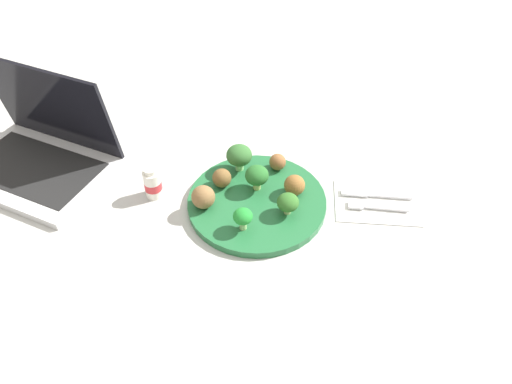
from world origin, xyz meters
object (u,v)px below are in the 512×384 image
at_px(fork, 374,206).
at_px(yogurt_bottle, 152,184).
at_px(meatball_front_right, 294,185).
at_px(meatball_far_rim, 202,197).
at_px(meatball_center, 221,178).
at_px(napkin, 376,202).
at_px(laptop, 38,152).
at_px(plate, 256,202).
at_px(meatball_front_left, 277,162).
at_px(broccoli_floret_mid_right, 238,156).
at_px(broccoli_floret_back_left, 287,203).
at_px(knife, 372,194).
at_px(broccoli_floret_mid_left, 254,176).
at_px(broccoli_floret_far_rim, 242,217).

distance_m(fork, yogurt_bottle, 0.45).
bearing_deg(meatball_front_right, meatball_far_rim, 11.48).
bearing_deg(meatball_center, fork, 170.18).
bearing_deg(napkin, laptop, -9.13).
distance_m(plate, meatball_front_left, 0.11).
xyz_separation_m(broccoli_floret_mid_right, napkin, (-0.28, 0.09, -0.05)).
height_order(broccoli_floret_back_left, knife, broccoli_floret_back_left).
height_order(plate, broccoli_floret_mid_left, broccoli_floret_mid_left).
bearing_deg(fork, meatball_front_left, -29.07).
bearing_deg(laptop, meatball_front_left, 177.19).
relative_size(meatball_center, meatball_front_left, 1.10).
bearing_deg(plate, knife, -174.23).
distance_m(plate, broccoli_floret_far_rim, 0.09).
distance_m(broccoli_floret_mid_left, fork, 0.25).
xyz_separation_m(broccoli_floret_mid_right, yogurt_bottle, (0.17, 0.06, -0.02)).
relative_size(napkin, laptop, 0.44).
bearing_deg(broccoli_floret_mid_right, meatball_front_right, 146.60).
xyz_separation_m(meatball_center, napkin, (-0.32, 0.04, -0.03)).
relative_size(meatball_center, laptop, 0.10).
distance_m(yogurt_bottle, laptop, 0.28).
xyz_separation_m(meatball_far_rim, meatball_front_left, (-0.15, -0.11, -0.01)).
xyz_separation_m(broccoli_floret_mid_left, knife, (-0.24, 0.01, -0.04)).
xyz_separation_m(broccoli_floret_mid_left, laptop, (0.47, -0.09, -0.01)).
xyz_separation_m(broccoli_floret_back_left, napkin, (-0.19, -0.04, -0.04)).
height_order(broccoli_floret_mid_right, broccoli_floret_mid_left, broccoli_floret_mid_right).
relative_size(plate, knife, 1.92).
relative_size(meatball_front_right, laptop, 0.11).
bearing_deg(yogurt_bottle, broccoli_floret_far_rim, 150.07).
xyz_separation_m(yogurt_bottle, laptop, (0.26, -0.09, 0.01)).
height_order(broccoli_floret_far_rim, meatball_front_right, broccoli_floret_far_rim).
height_order(meatball_far_rim, meatball_front_right, meatball_far_rim).
bearing_deg(meatball_front_left, laptop, -2.81).
bearing_deg(broccoli_floret_mid_right, meatball_center, 56.02).
bearing_deg(knife, meatball_front_left, -19.99).
height_order(plate, meatball_far_rim, meatball_far_rim).
relative_size(meatball_center, knife, 0.27).
relative_size(meatball_far_rim, yogurt_bottle, 0.66).
bearing_deg(broccoli_floret_back_left, meatball_center, -31.04).
bearing_deg(broccoli_floret_mid_right, fork, 159.09).
distance_m(meatball_far_rim, napkin, 0.35).
xyz_separation_m(meatball_front_right, napkin, (-0.17, 0.01, -0.03)).
bearing_deg(knife, broccoli_floret_mid_right, -13.95).
xyz_separation_m(meatball_far_rim, meatball_center, (-0.03, -0.06, -0.00)).
bearing_deg(napkin, broccoli_floret_back_left, 12.95).
distance_m(broccoli_floret_mid_right, knife, 0.29).
relative_size(plate, napkin, 1.65).
relative_size(broccoli_floret_mid_right, broccoli_floret_mid_left, 1.09).
height_order(meatball_front_left, napkin, meatball_front_left).
bearing_deg(yogurt_bottle, meatball_far_rim, 156.45).
relative_size(plate, broccoli_floret_mid_left, 5.12).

